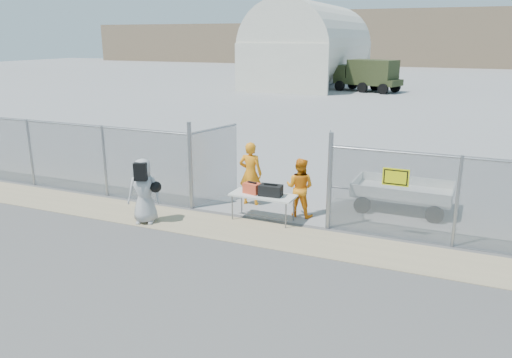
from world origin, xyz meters
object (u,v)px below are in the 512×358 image
at_px(folding_table, 263,208).
at_px(security_worker_left, 251,174).
at_px(utility_trailer, 402,195).
at_px(security_worker_right, 300,187).
at_px(visitor, 144,191).

height_order(folding_table, security_worker_left, security_worker_left).
bearing_deg(utility_trailer, security_worker_right, -145.72).
relative_size(security_worker_left, utility_trailer, 0.53).
height_order(folding_table, visitor, visitor).
relative_size(security_worker_left, security_worker_right, 1.15).
relative_size(folding_table, utility_trailer, 0.49).
relative_size(folding_table, security_worker_left, 0.93).
height_order(folding_table, utility_trailer, utility_trailer).
xyz_separation_m(folding_table, utility_trailer, (3.30, 2.38, 0.06)).
bearing_deg(folding_table, security_worker_right, 44.60).
bearing_deg(utility_trailer, security_worker_left, -161.95).
xyz_separation_m(security_worker_left, utility_trailer, (4.15, 1.26, -0.51)).
xyz_separation_m(security_worker_right, utility_trailer, (2.52, 1.64, -0.39)).
distance_m(security_worker_right, visitor, 4.15).
bearing_deg(security_worker_left, folding_table, 119.91).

